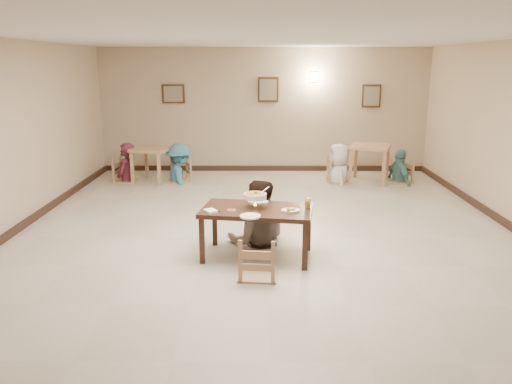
{
  "coord_description": "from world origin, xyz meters",
  "views": [
    {
      "loc": [
        -0.1,
        -7.31,
        2.62
      ],
      "look_at": [
        -0.15,
        -0.09,
        0.75
      ],
      "focal_mm": 35.0,
      "sensor_mm": 36.0,
      "label": 1
    }
  ],
  "objects_px": {
    "main_diner": "(258,180)",
    "bg_diner_b": "(179,143)",
    "main_table": "(257,214)",
    "drink_glass": "(308,204)",
    "bg_table_left": "(152,154)",
    "bg_chair_lr": "(180,160)",
    "bg_diner_a": "(124,143)",
    "chair_near": "(258,238)",
    "bg_chair_rl": "(339,160)",
    "bg_diner_d": "(401,149)",
    "bg_table_right": "(370,152)",
    "bg_chair_ll": "(126,159)",
    "curry_warmer": "(255,196)",
    "bg_diner_c": "(340,144)",
    "chair_far": "(260,213)",
    "bg_chair_rr": "(400,160)"
  },
  "relations": [
    {
      "from": "bg_chair_ll",
      "to": "bg_diner_c",
      "type": "relative_size",
      "value": 0.58
    },
    {
      "from": "chair_near",
      "to": "bg_table_left",
      "type": "xyz_separation_m",
      "value": [
        -2.42,
        5.2,
        0.12
      ]
    },
    {
      "from": "chair_far",
      "to": "main_diner",
      "type": "distance_m",
      "value": 0.53
    },
    {
      "from": "bg_chair_lr",
      "to": "bg_chair_rr",
      "type": "bearing_deg",
      "value": 68.58
    },
    {
      "from": "bg_diner_b",
      "to": "bg_diner_d",
      "type": "distance_m",
      "value": 4.99
    },
    {
      "from": "curry_warmer",
      "to": "bg_chair_ll",
      "type": "distance_m",
      "value": 5.42
    },
    {
      "from": "main_diner",
      "to": "bg_diner_b",
      "type": "bearing_deg",
      "value": -68.35
    },
    {
      "from": "bg_chair_ll",
      "to": "bg_diner_a",
      "type": "relative_size",
      "value": 0.58
    },
    {
      "from": "curry_warmer",
      "to": "bg_table_left",
      "type": "height_order",
      "value": "curry_warmer"
    },
    {
      "from": "curry_warmer",
      "to": "main_table",
      "type": "bearing_deg",
      "value": -45.88
    },
    {
      "from": "chair_near",
      "to": "bg_table_right",
      "type": "bearing_deg",
      "value": -110.07
    },
    {
      "from": "bg_diner_c",
      "to": "bg_table_left",
      "type": "bearing_deg",
      "value": -93.94
    },
    {
      "from": "bg_table_left",
      "to": "bg_chair_lr",
      "type": "xyz_separation_m",
      "value": [
        0.61,
        0.05,
        -0.16
      ]
    },
    {
      "from": "bg_chair_ll",
      "to": "bg_diner_a",
      "type": "bearing_deg",
      "value": 54.22
    },
    {
      "from": "main_diner",
      "to": "bg_diner_b",
      "type": "distance_m",
      "value": 4.38
    },
    {
      "from": "bg_table_right",
      "to": "bg_chair_ll",
      "type": "height_order",
      "value": "bg_chair_ll"
    },
    {
      "from": "curry_warmer",
      "to": "bg_table_right",
      "type": "relative_size",
      "value": 0.33
    },
    {
      "from": "chair_near",
      "to": "bg_diner_a",
      "type": "distance_m",
      "value": 6.04
    },
    {
      "from": "main_diner",
      "to": "drink_glass",
      "type": "height_order",
      "value": "main_diner"
    },
    {
      "from": "main_table",
      "to": "bg_table_left",
      "type": "relative_size",
      "value": 1.67
    },
    {
      "from": "main_table",
      "to": "drink_glass",
      "type": "distance_m",
      "value": 0.71
    },
    {
      "from": "chair_near",
      "to": "bg_table_left",
      "type": "height_order",
      "value": "chair_near"
    },
    {
      "from": "main_table",
      "to": "bg_table_left",
      "type": "distance_m",
      "value": 5.13
    },
    {
      "from": "bg_diner_a",
      "to": "bg_diner_d",
      "type": "distance_m",
      "value": 6.21
    },
    {
      "from": "bg_chair_rl",
      "to": "bg_diner_b",
      "type": "height_order",
      "value": "bg_diner_b"
    },
    {
      "from": "drink_glass",
      "to": "bg_chair_rl",
      "type": "relative_size",
      "value": 0.14
    },
    {
      "from": "chair_near",
      "to": "bg_chair_rl",
      "type": "xyz_separation_m",
      "value": [
        1.8,
        5.19,
        0.0
      ]
    },
    {
      "from": "chair_far",
      "to": "bg_chair_rl",
      "type": "relative_size",
      "value": 0.84
    },
    {
      "from": "chair_near",
      "to": "bg_chair_rl",
      "type": "bearing_deg",
      "value": -103.67
    },
    {
      "from": "chair_far",
      "to": "bg_diner_b",
      "type": "height_order",
      "value": "bg_diner_b"
    },
    {
      "from": "bg_chair_rr",
      "to": "bg_diner_a",
      "type": "relative_size",
      "value": 0.57
    },
    {
      "from": "bg_chair_rr",
      "to": "bg_diner_c",
      "type": "distance_m",
      "value": 1.43
    },
    {
      "from": "bg_chair_lr",
      "to": "bg_chair_rl",
      "type": "relative_size",
      "value": 0.93
    },
    {
      "from": "main_table",
      "to": "bg_diner_a",
      "type": "relative_size",
      "value": 0.91
    },
    {
      "from": "bg_table_right",
      "to": "bg_diner_b",
      "type": "distance_m",
      "value": 4.3
    },
    {
      "from": "bg_chair_ll",
      "to": "chair_near",
      "type": "bearing_deg",
      "value": -140.63
    },
    {
      "from": "bg_table_left",
      "to": "bg_table_right",
      "type": "xyz_separation_m",
      "value": [
        4.91,
        0.01,
        0.06
      ]
    },
    {
      "from": "bg_chair_ll",
      "to": "bg_diner_d",
      "type": "bearing_deg",
      "value": -81.01
    },
    {
      "from": "bg_chair_ll",
      "to": "bg_diner_d",
      "type": "relative_size",
      "value": 0.67
    },
    {
      "from": "bg_table_left",
      "to": "chair_near",
      "type": "bearing_deg",
      "value": -65.07
    },
    {
      "from": "chair_far",
      "to": "bg_table_left",
      "type": "xyz_separation_m",
      "value": [
        -2.43,
        3.86,
        0.21
      ]
    },
    {
      "from": "chair_near",
      "to": "bg_diner_a",
      "type": "relative_size",
      "value": 0.59
    },
    {
      "from": "bg_diner_c",
      "to": "bg_diner_b",
      "type": "bearing_deg",
      "value": -94.77
    },
    {
      "from": "curry_warmer",
      "to": "bg_diner_d",
      "type": "relative_size",
      "value": 0.23
    },
    {
      "from": "bg_diner_b",
      "to": "bg_table_left",
      "type": "bearing_deg",
      "value": 70.41
    },
    {
      "from": "chair_near",
      "to": "bg_diner_d",
      "type": "bearing_deg",
      "value": -116.07
    },
    {
      "from": "bg_chair_ll",
      "to": "bg_diner_d",
      "type": "xyz_separation_m",
      "value": [
        6.2,
        -0.02,
        0.25
      ]
    },
    {
      "from": "chair_near",
      "to": "bg_chair_lr",
      "type": "xyz_separation_m",
      "value": [
        -1.81,
        5.25,
        -0.03
      ]
    },
    {
      "from": "main_table",
      "to": "chair_far",
      "type": "xyz_separation_m",
      "value": [
        0.04,
        0.68,
        -0.19
      ]
    },
    {
      "from": "bg_chair_rl",
      "to": "bg_diner_b",
      "type": "bearing_deg",
      "value": 89.98
    }
  ]
}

